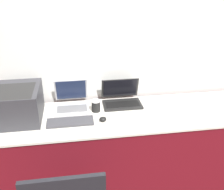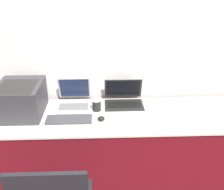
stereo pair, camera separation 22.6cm
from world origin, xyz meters
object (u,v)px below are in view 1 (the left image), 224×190
Objects in this scene: coffee_cup at (96,106)px; mouse at (103,119)px; laptop_right at (121,98)px; external_keyboard at (70,122)px; printer at (18,103)px; laptop_left at (72,102)px.

coffee_cup is 0.19m from mouse.
external_keyboard is at bearing -149.26° from laptop_right.
printer is 4.09× the size of coffee_cup.
printer is 1.12× the size of external_keyboard.
laptop_right is at bearing 1.44° from laptop_left.
laptop_left reaches higher than mouse.
laptop_right is 0.37m from mouse.
laptop_left is 5.17× the size of mouse.
laptop_right reaches higher than coffee_cup.
printer reaches higher than external_keyboard.
mouse is (-0.22, -0.30, -0.03)m from laptop_right.
laptop_left is at bearing -178.56° from laptop_right.
laptop_right reaches higher than external_keyboard.
printer is 0.67m from coffee_cup.
coffee_cup is 1.74× the size of mouse.
laptop_right reaches higher than mouse.
external_keyboard is at bearing 177.13° from mouse.
laptop_left is (0.45, 0.14, -0.09)m from printer.
laptop_left is 0.39m from mouse.
printer is 0.47m from external_keyboard.
laptop_right is 5.86× the size of mouse.
laptop_right is 0.28m from coffee_cup.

